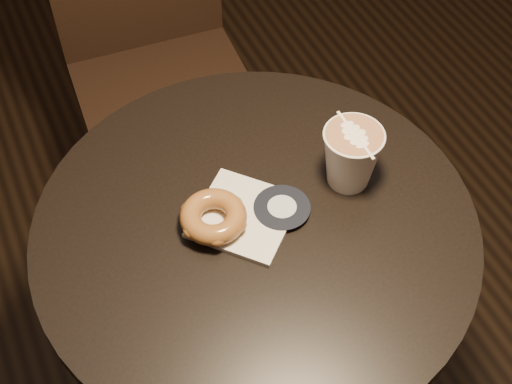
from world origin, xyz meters
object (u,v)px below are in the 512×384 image
Objects in this scene: cafe_table at (255,289)px; doughnut at (213,217)px; pastry_bag at (244,216)px; latte_cup at (351,157)px; chair at (150,32)px.

doughnut reaches higher than cafe_table.
cafe_table is at bearing -98.81° from pastry_bag.
cafe_table is 0.31m from latte_cup.
latte_cup is at bearing -42.58° from pastry_bag.
chair is 7.10× the size of pastry_bag.
chair is (0.06, 0.73, 0.02)m from cafe_table.
cafe_table is 0.73× the size of chair.
cafe_table is 7.00× the size of latte_cup.
pastry_bag is at bearing 123.49° from cafe_table.
doughnut is (-0.12, -0.71, 0.20)m from chair.
cafe_table is at bearing -174.58° from latte_cup.
chair is 9.91× the size of doughnut.
latte_cup is (0.11, -0.71, 0.23)m from chair.
latte_cup is at bearing -77.14° from chair.
cafe_table is 0.73m from chair.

